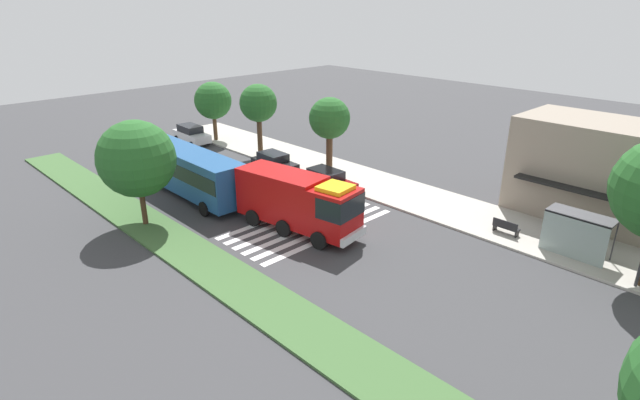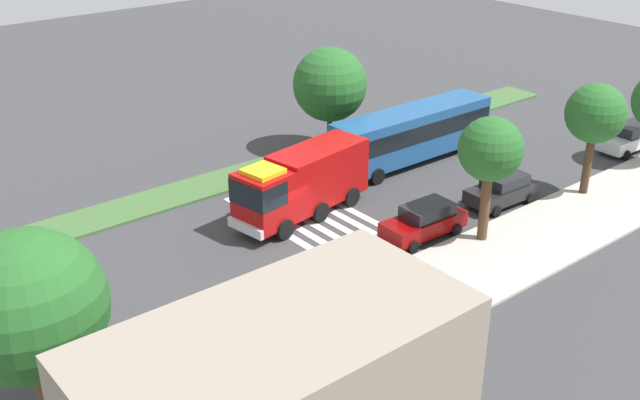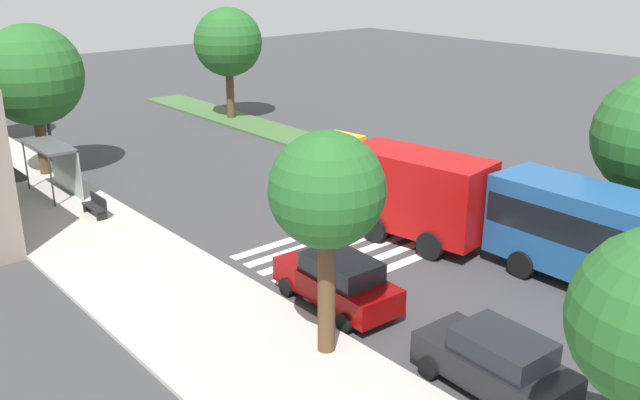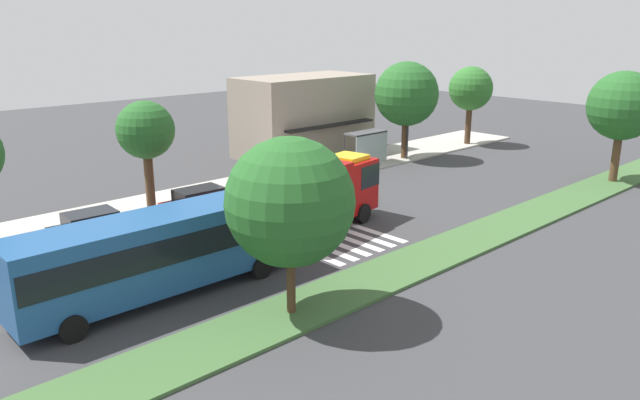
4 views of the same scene
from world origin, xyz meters
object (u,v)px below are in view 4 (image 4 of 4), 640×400
object	(u,v)px
sidewalk_tree_center	(146,131)
median_tree_west	(623,106)
sidewalk_tree_east	(407,94)
median_tree_far_west	(290,202)
transit_bus	(159,249)
street_lamp	(408,116)
bus_stop_shelter	(369,141)
parked_car_east	(202,203)
bench_near_shelter	(332,166)
parked_car_mid	(95,228)
fire_truck	(319,192)
sidewalk_tree_far_east	(471,89)

from	to	relation	value
sidewalk_tree_center	median_tree_west	bearing A→B (deg)	-28.38
sidewalk_tree_east	median_tree_far_west	size ratio (longest dim) A/B	1.14
transit_bus	street_lamp	bearing A→B (deg)	-160.34
bus_stop_shelter	median_tree_west	bearing A→B (deg)	-61.11
transit_bus	bus_stop_shelter	world-z (taller)	transit_bus
parked_car_east	sidewalk_tree_center	bearing A→B (deg)	134.18
parked_car_east	bench_near_shelter	size ratio (longest dim) A/B	2.95
parked_car_mid	street_lamp	xyz separation A→B (m)	(26.66, 1.80, 2.71)
street_lamp	bench_near_shelter	bearing A→B (deg)	172.81
bus_stop_shelter	street_lamp	distance (m)	4.03
fire_truck	sidewalk_tree_east	world-z (taller)	sidewalk_tree_east
sidewalk_tree_center	sidewalk_tree_east	size ratio (longest dim) A/B	0.85
bus_stop_shelter	median_tree_far_west	bearing A→B (deg)	-143.82
sidewalk_tree_center	sidewalk_tree_east	bearing A→B (deg)	0.00
parked_car_east	transit_bus	distance (m)	10.35
fire_truck	sidewalk_tree_east	xyz separation A→B (m)	(17.00, 8.11, 3.21)
fire_truck	parked_car_east	size ratio (longest dim) A/B	1.86
street_lamp	parked_car_mid	bearing A→B (deg)	-176.14
transit_bus	fire_truck	bearing A→B (deg)	-169.88
parked_car_mid	sidewalk_tree_center	distance (m)	6.30
fire_truck	transit_bus	size ratio (longest dim) A/B	0.74
sidewalk_tree_center	sidewalk_tree_far_east	xyz separation A→B (m)	(31.50, 0.00, 0.08)
parked_car_mid	parked_car_east	world-z (taller)	parked_car_east
fire_truck	bus_stop_shelter	bearing A→B (deg)	24.33
fire_truck	sidewalk_tree_center	distance (m)	10.25
parked_car_mid	sidewalk_tree_east	distance (m)	27.29
fire_truck	median_tree_far_west	distance (m)	10.41
sidewalk_tree_center	bus_stop_shelter	bearing A→B (deg)	1.71
bus_stop_shelter	bench_near_shelter	bearing A→B (deg)	-179.82
transit_bus	bench_near_shelter	size ratio (longest dim) A/B	7.36
bus_stop_shelter	sidewalk_tree_center	size ratio (longest dim) A/B	0.54
transit_bus	street_lamp	distance (m)	28.86
street_lamp	median_tree_far_west	xyz separation A→B (m)	(-24.45, -14.35, 0.89)
bench_near_shelter	sidewalk_tree_center	world-z (taller)	sidewalk_tree_center
sidewalk_tree_east	sidewalk_tree_center	bearing A→B (deg)	-180.00
street_lamp	median_tree_far_west	size ratio (longest dim) A/B	0.86
transit_bus	median_tree_west	xyz separation A→B (m)	(32.15, -4.87, 3.26)
sidewalk_tree_center	sidewalk_tree_far_east	world-z (taller)	sidewalk_tree_far_east
bench_near_shelter	median_tree_west	size ratio (longest dim) A/B	0.21
bench_near_shelter	street_lamp	world-z (taller)	street_lamp
parked_car_mid	bench_near_shelter	xyz separation A→B (m)	(19.14, 2.75, -0.31)
fire_truck	street_lamp	bearing A→B (deg)	15.85
fire_truck	bench_near_shelter	world-z (taller)	fire_truck
fire_truck	median_tree_west	bearing A→B (deg)	-25.76
bus_stop_shelter	median_tree_far_west	size ratio (longest dim) A/B	0.52
parked_car_east	sidewalk_tree_center	xyz separation A→B (m)	(-1.99, 2.20, 4.05)
sidewalk_tree_far_east	bus_stop_shelter	bearing A→B (deg)	177.46
median_tree_far_west	sidewalk_tree_center	bearing A→B (deg)	81.98
median_tree_far_west	street_lamp	bearing A→B (deg)	30.41
bus_stop_shelter	sidewalk_tree_far_east	distance (m)	13.04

